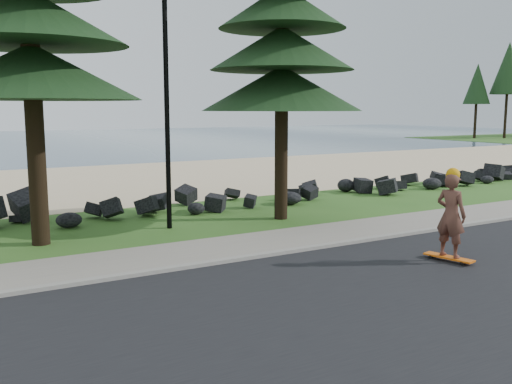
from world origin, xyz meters
TOP-DOWN VIEW (x-y plane):
  - ground at (0.00, 0.00)m, footprint 160.00×160.00m
  - road at (0.00, -4.50)m, footprint 160.00×7.00m
  - kerb at (0.00, -0.90)m, footprint 160.00×0.20m
  - sidewalk at (0.00, 0.20)m, footprint 160.00×2.00m
  - beach_sand at (0.00, 14.50)m, footprint 160.00×15.00m
  - seawall_boulders at (0.00, 5.60)m, footprint 60.00×2.40m
  - lamp_post at (0.00, 3.20)m, footprint 0.25×0.14m
  - skateboarder at (3.99, -3.31)m, footprint 0.58×1.15m

SIDE VIEW (x-z plane):
  - ground at x=0.00m, z-range 0.00..0.00m
  - seawall_boulders at x=0.00m, z-range -0.55..0.55m
  - beach_sand at x=0.00m, z-range 0.00..0.01m
  - road at x=0.00m, z-range 0.00..0.02m
  - sidewalk at x=0.00m, z-range 0.00..0.08m
  - kerb at x=0.00m, z-range 0.00..0.10m
  - skateboarder at x=3.99m, z-range 0.01..2.08m
  - lamp_post at x=0.00m, z-range 0.06..8.20m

